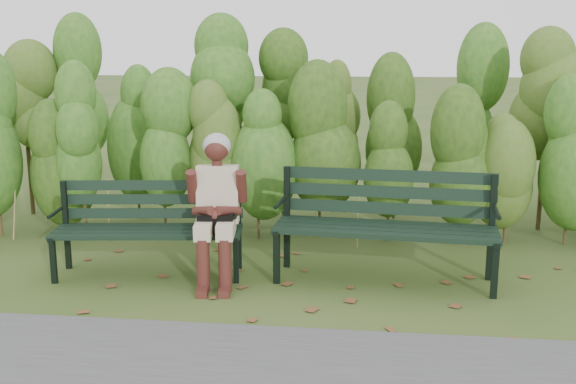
# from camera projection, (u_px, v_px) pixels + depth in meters

# --- Properties ---
(ground) EXTENTS (80.00, 80.00, 0.00)m
(ground) POSITION_uv_depth(u_px,v_px,m) (283.00, 284.00, 5.89)
(ground) COLOR #334D18
(hedge_band) EXTENTS (11.04, 1.67, 2.42)m
(hedge_band) POSITION_uv_depth(u_px,v_px,m) (304.00, 118.00, 7.43)
(hedge_band) COLOR #47381E
(hedge_band) RESTS_ON ground
(leaf_litter) EXTENTS (5.84, 2.23, 0.01)m
(leaf_litter) POSITION_uv_depth(u_px,v_px,m) (283.00, 284.00, 5.88)
(leaf_litter) COLOR brown
(leaf_litter) RESTS_ON ground
(bench_left) EXTENTS (1.73, 0.75, 0.84)m
(bench_left) POSITION_uv_depth(u_px,v_px,m) (150.00, 220.00, 6.10)
(bench_left) COLOR black
(bench_left) RESTS_ON ground
(bench_right) EXTENTS (1.96, 0.77, 0.96)m
(bench_right) POSITION_uv_depth(u_px,v_px,m) (386.00, 217.00, 5.94)
(bench_right) COLOR black
(bench_right) RESTS_ON ground
(seated_woman) EXTENTS (0.55, 0.80, 1.30)m
(seated_woman) POSITION_uv_depth(u_px,v_px,m) (217.00, 200.00, 5.88)
(seated_woman) COLOR beige
(seated_woman) RESTS_ON ground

